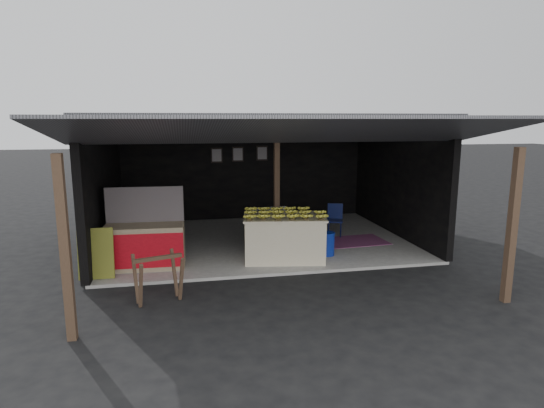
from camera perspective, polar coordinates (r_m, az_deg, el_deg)
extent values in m
plane|color=black|center=(8.69, 1.20, -9.02)|extent=(80.00, 80.00, 0.00)
cube|color=gray|center=(11.02, -1.60, -4.58)|extent=(7.00, 5.00, 0.06)
cube|color=black|center=(13.18, -3.47, 4.47)|extent=(7.00, 0.15, 2.90)
cube|color=black|center=(10.72, -20.44, 2.40)|extent=(0.15, 5.00, 2.90)
cube|color=black|center=(11.82, 15.35, 3.40)|extent=(0.15, 5.00, 2.90)
cube|color=#232326|center=(10.64, -1.69, 10.84)|extent=(7.20, 5.20, 0.12)
cube|color=#232326|center=(7.26, 2.92, 9.11)|extent=(7.40, 2.47, 0.48)
cube|color=#483224|center=(10.20, 0.58, 2.54)|extent=(0.12, 0.12, 2.85)
cube|color=#483224|center=(6.49, -24.54, -5.27)|extent=(0.12, 0.12, 2.50)
cube|color=#483224|center=(8.10, 27.92, -2.53)|extent=(0.12, 0.12, 2.50)
cube|color=beige|center=(9.36, 1.55, -4.38)|extent=(1.73, 1.20, 0.87)
cube|color=beige|center=(9.26, 1.57, -1.64)|extent=(1.80, 1.27, 0.04)
cube|color=white|center=(10.09, -0.01, -3.18)|extent=(0.87, 0.63, 0.90)
cube|color=navy|center=(9.81, 0.31, -3.31)|extent=(0.63, 0.09, 0.27)
cube|color=#B21414|center=(9.89, 0.31, -5.08)|extent=(0.41, 0.06, 0.09)
cube|color=#998466|center=(9.21, -15.65, -5.13)|extent=(1.53, 0.73, 0.85)
cube|color=#B90C18|center=(8.88, -15.80, -5.71)|extent=(1.50, 0.09, 0.66)
cube|color=white|center=(8.87, -15.81, -5.73)|extent=(0.51, 0.03, 0.17)
cube|color=#18214A|center=(9.31, -15.76, -0.06)|extent=(1.51, 0.12, 0.71)
cube|color=black|center=(8.84, -21.24, -5.84)|extent=(0.62, 0.17, 0.93)
cube|color=#483224|center=(7.35, -16.14, -9.87)|extent=(0.13, 0.30, 0.77)
cube|color=#483224|center=(7.50, -11.32, -9.24)|extent=(0.13, 0.30, 0.77)
cube|color=#483224|center=(7.71, -16.76, -8.95)|extent=(0.13, 0.30, 0.77)
cube|color=#483224|center=(7.84, -12.16, -8.37)|extent=(0.13, 0.30, 0.77)
cube|color=#483224|center=(7.49, -14.20, -6.61)|extent=(0.77, 0.29, 0.06)
cylinder|color=navy|center=(9.76, 6.91, -5.05)|extent=(0.32, 0.32, 0.47)
cylinder|color=#0B123E|center=(11.20, 7.11, -3.21)|extent=(0.03, 0.03, 0.39)
cylinder|color=#0B123E|center=(11.20, 8.62, -3.25)|extent=(0.03, 0.03, 0.39)
cylinder|color=#0B123E|center=(11.49, 7.14, -2.86)|extent=(0.03, 0.03, 0.39)
cylinder|color=#0B123E|center=(11.49, 8.61, -2.90)|extent=(0.03, 0.03, 0.39)
cube|color=#0B123E|center=(11.30, 7.90, -2.09)|extent=(0.48, 0.48, 0.04)
cube|color=#0B123E|center=(11.42, 7.93, -0.92)|extent=(0.37, 0.16, 0.40)
cube|color=#74195D|center=(10.99, 10.20, -4.60)|extent=(1.57, 1.10, 0.01)
cube|color=black|center=(12.96, -6.95, 6.09)|extent=(0.32, 0.03, 0.42)
cube|color=#4C4C59|center=(12.94, -6.95, 6.08)|extent=(0.26, 0.02, 0.34)
cube|color=black|center=(13.02, -4.31, 6.24)|extent=(0.32, 0.03, 0.42)
cube|color=#4C4C59|center=(13.00, -4.30, 6.23)|extent=(0.26, 0.02, 0.34)
cube|color=black|center=(13.12, -1.26, 6.39)|extent=(0.32, 0.03, 0.42)
cube|color=#4C4C59|center=(13.10, -1.24, 6.38)|extent=(0.26, 0.02, 0.34)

